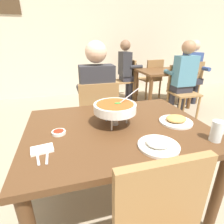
{
  "coord_description": "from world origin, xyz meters",
  "views": [
    {
      "loc": [
        -0.34,
        -1.09,
        1.32
      ],
      "look_at": [
        0.0,
        0.15,
        0.79
      ],
      "focal_mm": 28.49,
      "sensor_mm": 36.0,
      "label": 1
    }
  ],
  "objects_px": {
    "drink_glass": "(217,132)",
    "chair_bg_right": "(181,88)",
    "appetizer_plate": "(176,120)",
    "chair_bg_left": "(126,78)",
    "dining_table_main": "(117,138)",
    "sauce_dish": "(59,132)",
    "chair_diner_main": "(98,115)",
    "chair_bg_middle": "(189,80)",
    "rice_plate": "(159,144)",
    "patron_bg_left": "(126,67)",
    "patron_bg_right": "(183,75)",
    "chair_bg_corner": "(152,77)",
    "patron_bg_middle": "(192,69)",
    "diner_main": "(97,94)",
    "curry_bowl": "(115,108)",
    "dining_table_far": "(163,77)"
  },
  "relations": [
    {
      "from": "appetizer_plate",
      "to": "chair_bg_right",
      "type": "height_order",
      "value": "chair_bg_right"
    },
    {
      "from": "chair_bg_left",
      "to": "chair_bg_corner",
      "type": "distance_m",
      "value": 0.61
    },
    {
      "from": "dining_table_main",
      "to": "chair_bg_right",
      "type": "height_order",
      "value": "chair_bg_right"
    },
    {
      "from": "chair_diner_main",
      "to": "chair_bg_right",
      "type": "xyz_separation_m",
      "value": [
        1.68,
        0.81,
        0.0
      ]
    },
    {
      "from": "rice_plate",
      "to": "drink_glass",
      "type": "bearing_deg",
      "value": -4.15
    },
    {
      "from": "rice_plate",
      "to": "sauce_dish",
      "type": "relative_size",
      "value": 2.67
    },
    {
      "from": "chair_bg_corner",
      "to": "patron_bg_right",
      "type": "xyz_separation_m",
      "value": [
        0.01,
        -1.11,
        0.24
      ]
    },
    {
      "from": "chair_bg_corner",
      "to": "appetizer_plate",
      "type": "bearing_deg",
      "value": -114.06
    },
    {
      "from": "appetizer_plate",
      "to": "sauce_dish",
      "type": "bearing_deg",
      "value": 176.23
    },
    {
      "from": "chair_diner_main",
      "to": "rice_plate",
      "type": "height_order",
      "value": "chair_diner_main"
    },
    {
      "from": "appetizer_plate",
      "to": "chair_bg_right",
      "type": "distance_m",
      "value": 2.08
    },
    {
      "from": "drink_glass",
      "to": "chair_bg_right",
      "type": "xyz_separation_m",
      "value": [
        1.17,
        1.93,
        -0.29
      ]
    },
    {
      "from": "chair_diner_main",
      "to": "appetizer_plate",
      "type": "bearing_deg",
      "value": -62.2
    },
    {
      "from": "sauce_dish",
      "to": "chair_bg_right",
      "type": "distance_m",
      "value": 2.64
    },
    {
      "from": "dining_table_main",
      "to": "sauce_dish",
      "type": "bearing_deg",
      "value": -179.18
    },
    {
      "from": "dining_table_main",
      "to": "chair_bg_corner",
      "type": "xyz_separation_m",
      "value": [
        1.65,
        2.66,
        -0.13
      ]
    },
    {
      "from": "dining_table_far",
      "to": "chair_bg_right",
      "type": "relative_size",
      "value": 1.11
    },
    {
      "from": "chair_bg_corner",
      "to": "diner_main",
      "type": "bearing_deg",
      "value": -131.55
    },
    {
      "from": "appetizer_plate",
      "to": "chair_bg_left",
      "type": "distance_m",
      "value": 2.86
    },
    {
      "from": "diner_main",
      "to": "curry_bowl",
      "type": "relative_size",
      "value": 3.94
    },
    {
      "from": "chair_diner_main",
      "to": "chair_bg_middle",
      "type": "height_order",
      "value": "same"
    },
    {
      "from": "dining_table_far",
      "to": "chair_bg_middle",
      "type": "height_order",
      "value": "chair_bg_middle"
    },
    {
      "from": "chair_diner_main",
      "to": "dining_table_main",
      "type": "bearing_deg",
      "value": -90.0
    },
    {
      "from": "patron_bg_left",
      "to": "patron_bg_right",
      "type": "bearing_deg",
      "value": -60.89
    },
    {
      "from": "sauce_dish",
      "to": "chair_bg_corner",
      "type": "bearing_deg",
      "value": 52.35
    },
    {
      "from": "chair_bg_left",
      "to": "chair_bg_middle",
      "type": "bearing_deg",
      "value": -27.96
    },
    {
      "from": "rice_plate",
      "to": "patron_bg_middle",
      "type": "relative_size",
      "value": 0.18
    },
    {
      "from": "rice_plate",
      "to": "chair_bg_middle",
      "type": "xyz_separation_m",
      "value": [
        2.09,
        2.41,
        -0.25
      ]
    },
    {
      "from": "dining_table_main",
      "to": "patron_bg_left",
      "type": "xyz_separation_m",
      "value": [
        1.03,
        2.69,
        0.11
      ]
    },
    {
      "from": "chair_bg_middle",
      "to": "chair_bg_right",
      "type": "height_order",
      "value": "same"
    },
    {
      "from": "dining_table_main",
      "to": "patron_bg_left",
      "type": "relative_size",
      "value": 0.97
    },
    {
      "from": "appetizer_plate",
      "to": "drink_glass",
      "type": "height_order",
      "value": "drink_glass"
    },
    {
      "from": "dining_table_main",
      "to": "dining_table_far",
      "type": "height_order",
      "value": "same"
    },
    {
      "from": "patron_bg_left",
      "to": "patron_bg_middle",
      "type": "distance_m",
      "value": 1.38
    },
    {
      "from": "chair_bg_left",
      "to": "curry_bowl",
      "type": "bearing_deg",
      "value": -111.5
    },
    {
      "from": "sauce_dish",
      "to": "patron_bg_right",
      "type": "bearing_deg",
      "value": 37.04
    },
    {
      "from": "chair_diner_main",
      "to": "chair_bg_left",
      "type": "xyz_separation_m",
      "value": [
        1.05,
        1.96,
        0.0
      ]
    },
    {
      "from": "chair_diner_main",
      "to": "diner_main",
      "type": "distance_m",
      "value": 0.24
    },
    {
      "from": "dining_table_main",
      "to": "diner_main",
      "type": "bearing_deg",
      "value": 90.0
    },
    {
      "from": "sauce_dish",
      "to": "patron_bg_middle",
      "type": "distance_m",
      "value": 3.4
    },
    {
      "from": "patron_bg_left",
      "to": "patron_bg_right",
      "type": "height_order",
      "value": "same"
    },
    {
      "from": "diner_main",
      "to": "rice_plate",
      "type": "relative_size",
      "value": 5.46
    },
    {
      "from": "chair_diner_main",
      "to": "curry_bowl",
      "type": "relative_size",
      "value": 2.71
    },
    {
      "from": "chair_bg_left",
      "to": "patron_bg_left",
      "type": "bearing_deg",
      "value": -119.85
    },
    {
      "from": "drink_glass",
      "to": "patron_bg_right",
      "type": "relative_size",
      "value": 0.1
    },
    {
      "from": "patron_bg_left",
      "to": "curry_bowl",
      "type": "bearing_deg",
      "value": -111.38
    },
    {
      "from": "chair_bg_middle",
      "to": "patron_bg_middle",
      "type": "height_order",
      "value": "patron_bg_middle"
    },
    {
      "from": "curry_bowl",
      "to": "chair_bg_middle",
      "type": "xyz_separation_m",
      "value": [
        2.26,
        2.06,
        -0.36
      ]
    },
    {
      "from": "diner_main",
      "to": "appetizer_plate",
      "type": "distance_m",
      "value": 0.96
    },
    {
      "from": "curry_bowl",
      "to": "patron_bg_middle",
      "type": "bearing_deg",
      "value": 42.17
    }
  ]
}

